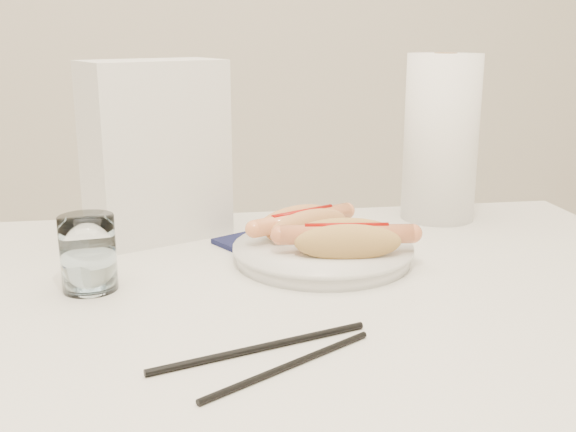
{
  "coord_description": "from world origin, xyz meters",
  "views": [
    {
      "loc": [
        -0.05,
        -0.73,
        1.05
      ],
      "look_at": [
        0.09,
        0.11,
        0.82
      ],
      "focal_mm": 43.44,
      "sensor_mm": 36.0,
      "label": 1
    }
  ],
  "objects": [
    {
      "name": "chopstick_far",
      "position": [
        0.02,
        -0.12,
        0.75
      ],
      "size": [
        0.22,
        0.08,
        0.01
      ],
      "primitive_type": "cylinder",
      "rotation": [
        0.0,
        1.57,
        0.32
      ],
      "color": "black",
      "rests_on": "table"
    },
    {
      "name": "water_glass",
      "position": [
        -0.16,
        0.07,
        0.79
      ],
      "size": [
        0.06,
        0.06,
        0.09
      ],
      "primitive_type": "cylinder",
      "color": "white",
      "rests_on": "table"
    },
    {
      "name": "hotdog_right",
      "position": [
        0.16,
        0.09,
        0.79
      ],
      "size": [
        0.17,
        0.08,
        0.05
      ],
      "rotation": [
        0.0,
        0.0,
        -0.11
      ],
      "color": "tan",
      "rests_on": "plate"
    },
    {
      "name": "plate",
      "position": [
        0.14,
        0.13,
        0.76
      ],
      "size": [
        0.3,
        0.3,
        0.02
      ],
      "primitive_type": "cylinder",
      "rotation": [
        0.0,
        0.0,
        0.35
      ],
      "color": "silver",
      "rests_on": "table"
    },
    {
      "name": "chopstick_near",
      "position": [
        0.04,
        -0.16,
        0.75
      ],
      "size": [
        0.17,
        0.11,
        0.01
      ],
      "primitive_type": "cylinder",
      "rotation": [
        0.0,
        1.57,
        0.56
      ],
      "color": "black",
      "rests_on": "table"
    },
    {
      "name": "navy_napkin",
      "position": [
        0.09,
        0.21,
        0.75
      ],
      "size": [
        0.19,
        0.19,
        0.01
      ],
      "primitive_type": "cube",
      "rotation": [
        0.0,
        0.0,
        0.52
      ],
      "color": "#121539",
      "rests_on": "table"
    },
    {
      "name": "table",
      "position": [
        0.0,
        0.0,
        0.69
      ],
      "size": [
        1.2,
        0.8,
        0.75
      ],
      "color": "silver",
      "rests_on": "ground"
    },
    {
      "name": "paper_towel_roll",
      "position": [
        0.36,
        0.32,
        0.88
      ],
      "size": [
        0.14,
        0.14,
        0.26
      ],
      "primitive_type": "cylinder",
      "rotation": [
        0.0,
        0.0,
        0.2
      ],
      "color": "white",
      "rests_on": "table"
    },
    {
      "name": "hotdog_left",
      "position": [
        0.12,
        0.18,
        0.79
      ],
      "size": [
        0.15,
        0.11,
        0.04
      ],
      "rotation": [
        0.0,
        0.0,
        0.48
      ],
      "color": "tan",
      "rests_on": "plate"
    },
    {
      "name": "napkin_box",
      "position": [
        -0.08,
        0.28,
        0.88
      ],
      "size": [
        0.22,
        0.18,
        0.26
      ],
      "primitive_type": "cube",
      "rotation": [
        0.0,
        0.0,
        0.44
      ],
      "color": "silver",
      "rests_on": "table"
    }
  ]
}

